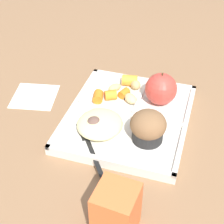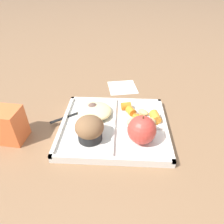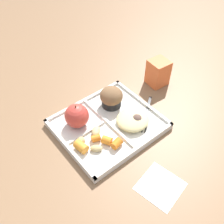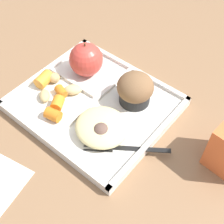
# 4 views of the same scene
# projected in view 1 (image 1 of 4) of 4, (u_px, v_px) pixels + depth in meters

# --- Properties ---
(ground) EXTENTS (6.00, 6.00, 0.00)m
(ground) POSITION_uv_depth(u_px,v_px,m) (128.00, 121.00, 0.83)
(ground) COLOR #846042
(lunch_tray) EXTENTS (0.31, 0.27, 0.02)m
(lunch_tray) POSITION_uv_depth(u_px,v_px,m) (128.00, 118.00, 0.82)
(lunch_tray) COLOR silver
(lunch_tray) RESTS_ON ground
(green_apple) EXTENTS (0.08, 0.08, 0.08)m
(green_apple) POSITION_uv_depth(u_px,v_px,m) (161.00, 89.00, 0.84)
(green_apple) COLOR #C63D33
(green_apple) RESTS_ON lunch_tray
(bran_muffin) EXTENTS (0.08, 0.08, 0.07)m
(bran_muffin) POSITION_uv_depth(u_px,v_px,m) (148.00, 127.00, 0.74)
(bran_muffin) COLOR black
(bran_muffin) RESTS_ON lunch_tray
(carrot_slice_center) EXTENTS (0.03, 0.03, 0.02)m
(carrot_slice_center) POSITION_uv_depth(u_px,v_px,m) (98.00, 97.00, 0.85)
(carrot_slice_center) COLOR orange
(carrot_slice_center) RESTS_ON lunch_tray
(carrot_slice_near_corner) EXTENTS (0.03, 0.04, 0.02)m
(carrot_slice_near_corner) POSITION_uv_depth(u_px,v_px,m) (111.00, 95.00, 0.86)
(carrot_slice_near_corner) COLOR orange
(carrot_slice_near_corner) RESTS_ON lunch_tray
(carrot_slice_back) EXTENTS (0.03, 0.04, 0.03)m
(carrot_slice_back) POSITION_uv_depth(u_px,v_px,m) (130.00, 80.00, 0.91)
(carrot_slice_back) COLOR orange
(carrot_slice_back) RESTS_ON lunch_tray
(carrot_slice_edge) EXTENTS (0.03, 0.03, 0.02)m
(carrot_slice_edge) POSITION_uv_depth(u_px,v_px,m) (124.00, 93.00, 0.87)
(carrot_slice_edge) COLOR orange
(carrot_slice_edge) RESTS_ON lunch_tray
(potato_chunk_corner) EXTENTS (0.04, 0.04, 0.02)m
(potato_chunk_corner) POSITION_uv_depth(u_px,v_px,m) (115.00, 87.00, 0.89)
(potato_chunk_corner) COLOR tan
(potato_chunk_corner) RESTS_ON lunch_tray
(potato_chunk_browned) EXTENTS (0.05, 0.04, 0.02)m
(potato_chunk_browned) POSITION_uv_depth(u_px,v_px,m) (131.00, 99.00, 0.85)
(potato_chunk_browned) COLOR tan
(potato_chunk_browned) RESTS_ON lunch_tray
(potato_chunk_large) EXTENTS (0.04, 0.04, 0.02)m
(potato_chunk_large) POSITION_uv_depth(u_px,v_px,m) (136.00, 85.00, 0.89)
(potato_chunk_large) COLOR tan
(potato_chunk_large) RESTS_ON lunch_tray
(egg_noodle_pile) EXTENTS (0.10, 0.10, 0.03)m
(egg_noodle_pile) POSITION_uv_depth(u_px,v_px,m) (100.00, 124.00, 0.77)
(egg_noodle_pile) COLOR beige
(egg_noodle_pile) RESTS_ON lunch_tray
(meatball_side) EXTENTS (0.03, 0.03, 0.03)m
(meatball_side) POSITION_uv_depth(u_px,v_px,m) (88.00, 127.00, 0.77)
(meatball_side) COLOR brown
(meatball_side) RESTS_ON lunch_tray
(meatball_center) EXTENTS (0.04, 0.04, 0.04)m
(meatball_center) POSITION_uv_depth(u_px,v_px,m) (94.00, 124.00, 0.77)
(meatball_center) COLOR brown
(meatball_center) RESTS_ON lunch_tray
(plastic_fork) EXTENTS (0.14, 0.11, 0.00)m
(plastic_fork) POSITION_uv_depth(u_px,v_px,m) (89.00, 145.00, 0.74)
(plastic_fork) COLOR black
(plastic_fork) RESTS_ON lunch_tray
(milk_carton) EXTENTS (0.07, 0.07, 0.10)m
(milk_carton) POSITION_uv_depth(u_px,v_px,m) (116.00, 211.00, 0.58)
(milk_carton) COLOR orange
(milk_carton) RESTS_ON ground
(paper_napkin) EXTENTS (0.12, 0.12, 0.00)m
(paper_napkin) POSITION_uv_depth(u_px,v_px,m) (35.00, 96.00, 0.90)
(paper_napkin) COLOR white
(paper_napkin) RESTS_ON ground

